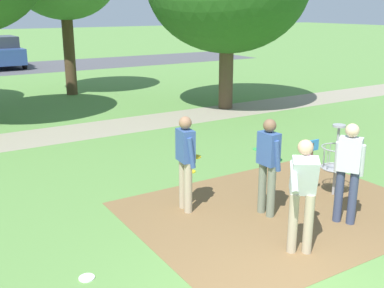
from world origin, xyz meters
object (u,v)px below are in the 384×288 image
(player_foreground_watching, at_px, (268,162))
(player_waiting_left, at_px, (349,168))
(player_throwing, at_px, (303,190))
(frisbee_far_left, at_px, (257,149))
(parked_car_center_right, at_px, (2,52))
(disc_golf_basket, at_px, (334,158))
(player_waiting_right, at_px, (186,158))
(frisbee_near_basket, at_px, (87,278))
(frisbee_mid_grass, at_px, (191,171))

(player_foreground_watching, bearing_deg, player_waiting_left, -45.90)
(player_foreground_watching, xyz_separation_m, player_waiting_left, (0.90, -0.93, 0.00))
(player_throwing, height_order, frisbee_far_left, player_throwing)
(player_waiting_left, bearing_deg, player_throwing, -166.32)
(player_foreground_watching, distance_m, frisbee_far_left, 3.98)
(frisbee_far_left, height_order, parked_car_center_right, parked_car_center_right)
(frisbee_far_left, bearing_deg, player_throwing, -122.65)
(disc_golf_basket, relative_size, player_foreground_watching, 0.81)
(player_throwing, distance_m, player_waiting_right, 2.25)
(player_foreground_watching, distance_m, parked_car_center_right, 24.04)
(parked_car_center_right, bearing_deg, player_waiting_right, -92.96)
(frisbee_near_basket, height_order, parked_car_center_right, parked_car_center_right)
(player_waiting_right, distance_m, frisbee_mid_grass, 2.20)
(player_waiting_left, bearing_deg, disc_golf_basket, 52.37)
(player_throwing, distance_m, frisbee_near_basket, 3.22)
(player_foreground_watching, distance_m, player_waiting_right, 1.41)
(player_waiting_left, relative_size, player_waiting_right, 1.00)
(player_waiting_right, relative_size, frisbee_near_basket, 8.05)
(frisbee_near_basket, xyz_separation_m, parked_car_center_right, (3.45, 24.34, 0.91))
(player_foreground_watching, xyz_separation_m, frisbee_near_basket, (-3.35, -0.30, -0.96))
(player_waiting_right, bearing_deg, parked_car_center_right, 87.04)
(frisbee_mid_grass, height_order, frisbee_far_left, same)
(player_waiting_right, distance_m, frisbee_near_basket, 2.72)
(player_foreground_watching, xyz_separation_m, parked_car_center_right, (0.10, 24.04, -0.05))
(frisbee_far_left, xyz_separation_m, parked_car_center_right, (-2.24, 20.97, 0.91))
(disc_golf_basket, bearing_deg, player_throwing, -148.43)
(player_waiting_left, bearing_deg, frisbee_mid_grass, 104.35)
(player_throwing, bearing_deg, player_waiting_right, 107.08)
(disc_golf_basket, height_order, frisbee_far_left, disc_golf_basket)
(player_throwing, relative_size, frisbee_far_left, 7.38)
(frisbee_far_left, bearing_deg, parked_car_center_right, 96.09)
(frisbee_near_basket, bearing_deg, player_waiting_right, 27.76)
(frisbee_mid_grass, bearing_deg, player_foreground_watching, -90.35)
(player_foreground_watching, height_order, player_waiting_right, same)
(player_waiting_left, distance_m, frisbee_mid_grass, 3.71)
(player_foreground_watching, relative_size, player_throwing, 1.00)
(player_waiting_left, height_order, player_waiting_right, same)
(disc_golf_basket, distance_m, frisbee_mid_grass, 3.09)
(frisbee_near_basket, bearing_deg, frisbee_far_left, 30.60)
(parked_car_center_right, bearing_deg, frisbee_near_basket, -98.07)
(player_throwing, distance_m, player_waiting_left, 1.38)
(parked_car_center_right, bearing_deg, frisbee_mid_grass, -90.23)
(disc_golf_basket, height_order, player_throwing, player_throwing)
(player_foreground_watching, height_order, parked_car_center_right, parked_car_center_right)
(frisbee_far_left, bearing_deg, frisbee_mid_grass, -167.13)
(disc_golf_basket, height_order, player_waiting_left, player_waiting_left)
(player_waiting_right, bearing_deg, player_foreground_watching, -39.21)
(player_throwing, height_order, parked_car_center_right, parked_car_center_right)
(player_foreground_watching, xyz_separation_m, frisbee_mid_grass, (0.02, 2.54, -0.96))
(player_waiting_left, relative_size, frisbee_near_basket, 8.05)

